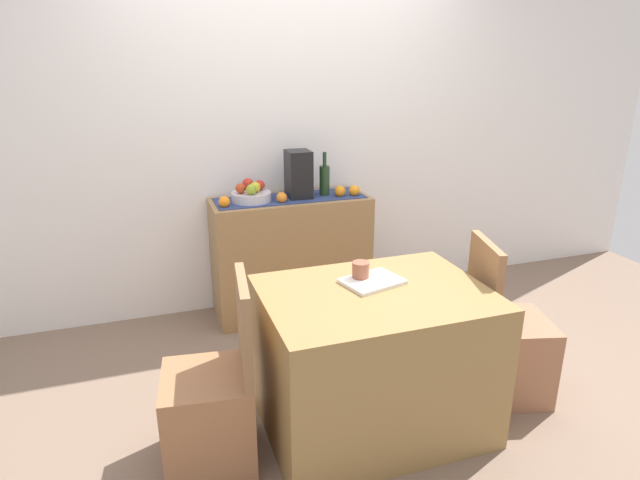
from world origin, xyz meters
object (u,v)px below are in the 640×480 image
wine_bottle (325,180)px  open_book (372,281)px  sideboard_console (291,256)px  dining_table (373,359)px  coffee_cup (361,271)px  chair_by_corner (506,350)px  chair_near_window (212,410)px  fruit_bowl (251,197)px  coffee_maker (299,174)px

wine_bottle → open_book: 1.31m
sideboard_console → dining_table: 1.38m
coffee_cup → chair_by_corner: bearing=-9.7°
chair_near_window → wine_bottle: bearing=53.4°
fruit_bowl → open_book: bearing=-75.7°
open_book → sideboard_console: bearing=77.8°
fruit_bowl → dining_table: 1.50m
dining_table → chair_by_corner: bearing=0.3°
fruit_bowl → coffee_cup: (0.28, -1.23, -0.10)m
dining_table → sideboard_console: bearing=91.2°
wine_bottle → dining_table: (-0.22, -1.38, -0.60)m
wine_bottle → chair_by_corner: (0.58, -1.37, -0.71)m
chair_near_window → sideboard_console: bearing=60.7°
sideboard_console → open_book: sideboard_console is taller
coffee_maker → coffee_cup: size_ratio=3.38×
coffee_maker → open_book: bearing=-90.5°
fruit_bowl → coffee_maker: size_ratio=0.81×
open_book → coffee_cup: bearing=117.4°
sideboard_console → open_book: (0.05, -1.28, 0.32)m
sideboard_console → dining_table: (0.03, -1.38, -0.06)m
wine_bottle → fruit_bowl: bearing=180.0°
open_book → chair_by_corner: size_ratio=0.31×
sideboard_console → dining_table: sideboard_console is taller
coffee_cup → chair_near_window: size_ratio=0.11×
coffee_cup → chair_by_corner: size_ratio=0.11×
wine_bottle → sideboard_console: bearing=180.0°
sideboard_console → fruit_bowl: (-0.27, 0.00, 0.46)m
coffee_cup → chair_by_corner: 0.98m
fruit_bowl → dining_table: bearing=-77.6°
chair_by_corner → fruit_bowl: bearing=128.8°
sideboard_console → coffee_maker: (0.07, 0.00, 0.59)m
coffee_maker → chair_by_corner: coffee_maker is taller
chair_near_window → coffee_cup: bearing=10.6°
fruit_bowl → wine_bottle: wine_bottle is taller
coffee_maker → sideboard_console: bearing=180.0°
dining_table → coffee_cup: bearing=97.0°
open_book → chair_near_window: bearing=172.2°
wine_bottle → dining_table: size_ratio=0.29×
sideboard_console → fruit_bowl: 0.54m
dining_table → chair_near_window: size_ratio=1.19×
dining_table → coffee_maker: bearing=88.5°
coffee_maker → coffee_cup: (-0.05, -1.23, -0.23)m
sideboard_console → wine_bottle: wine_bottle is taller
sideboard_console → coffee_cup: bearing=-89.5°
coffee_maker → dining_table: coffee_maker is taller
fruit_bowl → chair_by_corner: (1.10, -1.37, -0.63)m
wine_bottle → chair_by_corner: 1.65m
fruit_bowl → coffee_cup: fruit_bowl is taller
wine_bottle → coffee_maker: bearing=180.0°
dining_table → chair_near_window: bearing=-179.9°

